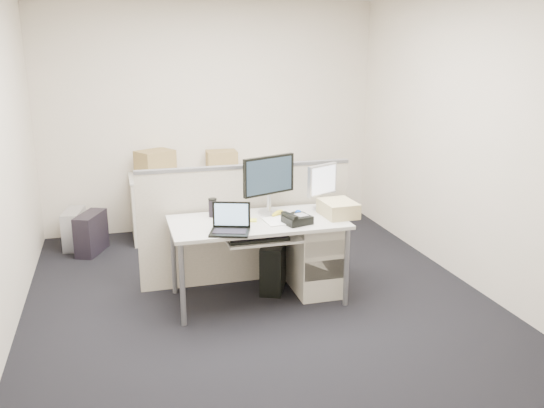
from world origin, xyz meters
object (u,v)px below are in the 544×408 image
object	(u,v)px
desk_phone	(297,220)
monitor_main	(269,185)
desk	(258,228)
laptop	(230,220)

from	to	relation	value
desk_phone	monitor_main	bearing A→B (deg)	96.77
monitor_main	desk_phone	distance (m)	0.45
desk	monitor_main	world-z (taller)	monitor_main
laptop	desk_phone	bearing A→B (deg)	28.49
laptop	monitor_main	bearing A→B (deg)	64.66
laptop	desk_phone	size ratio (longest dim) A/B	1.42
desk	desk_phone	distance (m)	0.36
laptop	desk_phone	distance (m)	0.61
monitor_main	desk_phone	world-z (taller)	monitor_main
desk	desk_phone	xyz separation A→B (m)	(0.30, -0.18, 0.10)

